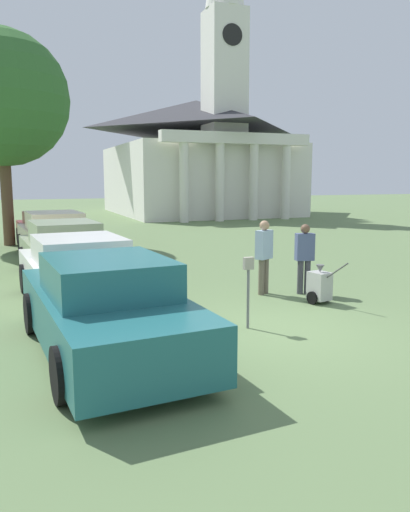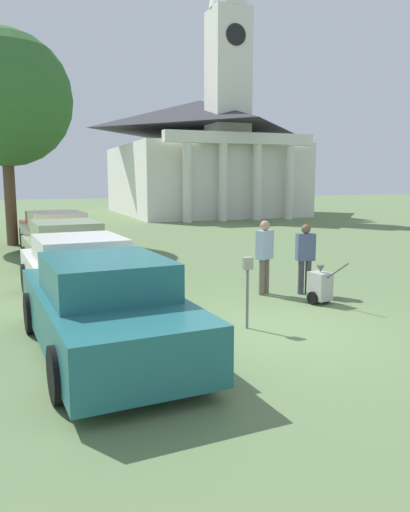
{
  "view_description": "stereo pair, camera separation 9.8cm",
  "coord_description": "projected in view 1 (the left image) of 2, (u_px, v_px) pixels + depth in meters",
  "views": [
    {
      "loc": [
        -4.16,
        -7.53,
        2.68
      ],
      "look_at": [
        -0.51,
        1.9,
        1.1
      ],
      "focal_mm": 35.0,
      "sensor_mm": 36.0,
      "label": 1
    },
    {
      "loc": [
        -4.07,
        -7.57,
        2.68
      ],
      "look_at": [
        -0.51,
        1.9,
        1.1
      ],
      "focal_mm": 35.0,
      "sensor_mm": 36.0,
      "label": 2
    }
  ],
  "objects": [
    {
      "name": "person_worker",
      "position": [
        264.0,
        252.0,
        11.51
      ],
      "size": [
        0.47,
        0.39,
        1.72
      ],
      "rotation": [
        0.0,
        0.0,
        3.63
      ],
      "color": "#665B4C",
      "rests_on": "ground_plane"
    },
    {
      "name": "parked_car_maroon",
      "position": [
        48.0,
        231.0,
        19.49
      ],
      "size": [
        2.32,
        4.89,
        1.39
      ],
      "rotation": [
        0.0,
        0.0,
        0.08
      ],
      "color": "maroon",
      "rests_on": "ground_plane"
    },
    {
      "name": "equipment_cart",
      "position": [
        320.0,
        286.0,
        10.75
      ],
      "size": [
        0.52,
        1.0,
        1.0
      ],
      "rotation": [
        0.0,
        0.0,
        0.2
      ],
      "color": "#B2B2AD",
      "rests_on": "ground_plane"
    },
    {
      "name": "parked_car_white",
      "position": [
        79.0,
        272.0,
        10.71
      ],
      "size": [
        2.37,
        5.05,
        1.46
      ],
      "rotation": [
        0.0,
        0.0,
        0.08
      ],
      "color": "silver",
      "rests_on": "ground_plane"
    },
    {
      "name": "church",
      "position": [
        198.0,
        149.0,
        37.49
      ],
      "size": [
        12.0,
        14.8,
        22.23
      ],
      "color": "silver",
      "rests_on": "ground_plane"
    },
    {
      "name": "parking_meter",
      "position": [
        248.0,
        279.0,
        8.87
      ],
      "size": [
        0.18,
        0.09,
        1.3
      ],
      "color": "slate",
      "rests_on": "ground_plane"
    },
    {
      "name": "shade_tree",
      "position": [
        1.0,
        99.0,
        19.27
      ],
      "size": [
        5.23,
        5.23,
        8.36
      ],
      "color": "brown",
      "rests_on": "ground_plane"
    },
    {
      "name": "parked_car_cream",
      "position": [
        54.0,
        237.0,
        16.6
      ],
      "size": [
        2.28,
        5.35,
        1.58
      ],
      "rotation": [
        0.0,
        0.0,
        0.08
      ],
      "color": "beige",
      "rests_on": "ground_plane"
    },
    {
      "name": "parked_car_sage",
      "position": [
        64.0,
        251.0,
        13.59
      ],
      "size": [
        2.27,
        5.13,
        1.54
      ],
      "rotation": [
        0.0,
        0.0,
        0.08
      ],
      "color": "gray",
      "rests_on": "ground_plane"
    },
    {
      "name": "parked_car_teal",
      "position": [
        106.0,
        309.0,
        7.63
      ],
      "size": [
        2.34,
        5.02,
        1.51
      ],
      "rotation": [
        0.0,
        0.0,
        0.08
      ],
      "color": "#23666B",
      "rests_on": "ground_plane"
    },
    {
      "name": "person_supervisor",
      "position": [
        304.0,
        255.0,
        11.56
      ],
      "size": [
        0.46,
        0.31,
        1.64
      ],
      "rotation": [
        0.0,
        0.0,
        2.91
      ],
      "color": "#3F3F47",
      "rests_on": "ground_plane"
    },
    {
      "name": "ground_plane",
      "position": [
        271.0,
        331.0,
        8.84
      ],
      "size": [
        120.0,
        120.0,
        0.0
      ],
      "primitive_type": "plane",
      "color": "#607A4C"
    }
  ]
}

